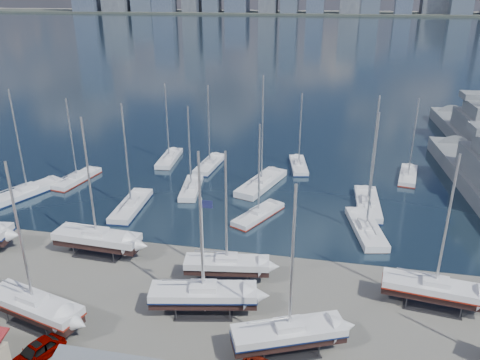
# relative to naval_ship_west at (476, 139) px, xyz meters

# --- Properties ---
(ground) EXTENTS (1400.00, 1400.00, 0.00)m
(ground) POSITION_rel_naval_ship_west_xyz_m (-39.25, -56.72, -1.66)
(ground) COLOR #605E59
(ground) RESTS_ON ground
(water) EXTENTS (1400.00, 600.00, 0.40)m
(water) POSITION_rel_naval_ship_west_xyz_m (-39.25, 253.28, -1.81)
(water) COLOR #182737
(water) RESTS_ON ground
(far_shore) EXTENTS (1400.00, 80.00, 2.20)m
(far_shore) POSITION_rel_naval_ship_west_xyz_m (-39.25, 513.28, -0.56)
(far_shore) COLOR #2D332D
(far_shore) RESTS_ON ground
(sailboat_cradle_1) EXTENTS (10.02, 5.11, 15.63)m
(sailboat_cradle_1) POSITION_rel_naval_ship_west_xyz_m (-51.93, -62.60, 0.39)
(sailboat_cradle_1) COLOR #2D2D33
(sailboat_cradle_1) RESTS_ON ground
(sailboat_cradle_2) EXTENTS (9.98, 3.31, 16.06)m
(sailboat_cradle_2) POSITION_rel_naval_ship_west_xyz_m (-52.14, -50.44, 0.42)
(sailboat_cradle_2) COLOR #2D2D33
(sailboat_cradle_2) RESTS_ON ground
(sailboat_cradle_3) EXTENTS (10.19, 4.55, 15.92)m
(sailboat_cradle_3) POSITION_rel_naval_ship_west_xyz_m (-37.69, -58.14, 0.40)
(sailboat_cradle_3) COLOR #2D2D33
(sailboat_cradle_3) RESTS_ON ground
(sailboat_cradle_4) EXTENTS (8.85, 3.61, 14.18)m
(sailboat_cradle_4) POSITION_rel_naval_ship_west_xyz_m (-36.73, -52.63, 0.32)
(sailboat_cradle_4) COLOR #2D2D33
(sailboat_cradle_4) RESTS_ON ground
(sailboat_cradle_5) EXTENTS (9.66, 6.01, 15.21)m
(sailboat_cradle_5) POSITION_rel_naval_ship_west_xyz_m (-29.51, -61.77, 0.37)
(sailboat_cradle_5) COLOR #2D2D33
(sailboat_cradle_5) RESTS_ON ground
(sailboat_cradle_6) EXTENTS (9.77, 3.93, 15.40)m
(sailboat_cradle_6) POSITION_rel_naval_ship_west_xyz_m (-16.75, -53.11, 0.38)
(sailboat_cradle_6) COLOR #2D2D33
(sailboat_cradle_6) RESTS_ON ground
(sailboat_moored_0) EXTENTS (7.01, 11.24, 16.31)m
(sailboat_moored_0) POSITION_rel_naval_ship_west_xyz_m (-70.22, -36.90, -1.35)
(sailboat_moored_0) COLOR black
(sailboat_moored_0) RESTS_ON water
(sailboat_moored_1) EXTENTS (4.06, 9.49, 13.75)m
(sailboat_moored_1) POSITION_rel_naval_ship_west_xyz_m (-65.78, -30.66, -1.36)
(sailboat_moored_1) COLOR black
(sailboat_moored_1) RESTS_ON water
(sailboat_moored_2) EXTENTS (3.36, 9.64, 14.30)m
(sailboat_moored_2) POSITION_rel_naval_ship_west_xyz_m (-54.67, -18.96, -1.34)
(sailboat_moored_2) COLOR black
(sailboat_moored_2) RESTS_ON water
(sailboat_moored_3) EXTENTS (3.44, 10.45, 15.42)m
(sailboat_moored_3) POSITION_rel_naval_ship_west_xyz_m (-53.35, -38.51, -1.36)
(sailboat_moored_3) COLOR black
(sailboat_moored_3) RESTS_ON water
(sailboat_moored_4) EXTENTS (3.74, 9.22, 13.52)m
(sailboat_moored_4) POSITION_rel_naval_ship_west_xyz_m (-47.09, -30.88, -1.34)
(sailboat_moored_4) COLOR black
(sailboat_moored_4) RESTS_ON water
(sailboat_moored_5) EXTENTS (3.60, 9.91, 14.50)m
(sailboat_moored_5) POSITION_rel_naval_ship_west_xyz_m (-46.94, -20.38, -1.36)
(sailboat_moored_5) COLOR black
(sailboat_moored_5) RESTS_ON water
(sailboat_moored_6) EXTENTS (6.21, 9.09, 13.32)m
(sailboat_moored_6) POSITION_rel_naval_ship_west_xyz_m (-35.85, -37.60, -1.36)
(sailboat_moored_6) COLOR black
(sailboat_moored_6) RESTS_ON water
(sailboat_moored_7) EXTENTS (6.72, 12.15, 17.68)m
(sailboat_moored_7) POSITION_rel_naval_ship_west_xyz_m (-37.05, -27.16, -1.34)
(sailboat_moored_7) COLOR black
(sailboat_moored_7) RESTS_ON water
(sailboat_moored_8) EXTENTS (4.01, 9.18, 13.28)m
(sailboat_moored_8) POSITION_rel_naval_ship_west_xyz_m (-32.13, -17.90, -1.36)
(sailboat_moored_8) COLOR black
(sailboat_moored_8) RESTS_ON water
(sailboat_moored_9) EXTENTS (4.99, 10.90, 15.90)m
(sailboat_moored_9) POSITION_rel_naval_ship_west_xyz_m (-22.11, -39.05, -1.34)
(sailboat_moored_9) COLOR black
(sailboat_moored_9) RESTS_ON water
(sailboat_moored_10) EXTENTS (3.34, 10.98, 16.30)m
(sailboat_moored_10) POSITION_rel_naval_ship_west_xyz_m (-21.54, -31.61, -1.35)
(sailboat_moored_10) COLOR black
(sailboat_moored_10) RESTS_ON water
(sailboat_moored_11) EXTENTS (4.06, 9.27, 13.41)m
(sailboat_moored_11) POSITION_rel_naval_ship_west_xyz_m (-14.58, -19.14, -1.36)
(sailboat_moored_11) COLOR black
(sailboat_moored_11) RESTS_ON water
(naval_ship_west) EXTENTS (9.04, 44.80, 18.01)m
(naval_ship_west) POSITION_rel_naval_ship_west_xyz_m (0.00, 0.00, 0.00)
(naval_ship_west) COLOR slate
(naval_ship_west) RESTS_ON water
(car_a) EXTENTS (3.56, 5.08, 1.61)m
(car_a) POSITION_rel_naval_ship_west_xyz_m (-49.44, -66.44, -0.86)
(car_a) COLOR gray
(car_a) RESTS_ON ground
(flagpole) EXTENTS (1.04, 0.12, 11.79)m
(flagpole) POSITION_rel_naval_ship_west_xyz_m (-37.54, -58.02, 5.11)
(flagpole) COLOR white
(flagpole) RESTS_ON ground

